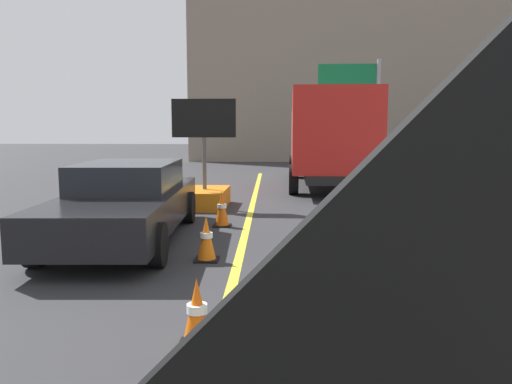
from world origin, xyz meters
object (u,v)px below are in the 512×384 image
at_px(highway_guide_sign, 360,95).
at_px(traffic_cone_curbside, 222,209).
at_px(traffic_cone_mid_lane, 197,314).
at_px(arrow_board_trailer, 205,188).
at_px(pickup_car, 126,201).
at_px(traffic_cone_far_lane, 206,239).
at_px(box_truck, 329,135).

relative_size(highway_guide_sign, traffic_cone_curbside, 6.81).
relative_size(highway_guide_sign, traffic_cone_mid_lane, 7.54).
distance_m(traffic_cone_mid_lane, traffic_cone_curbside, 5.73).
distance_m(arrow_board_trailer, traffic_cone_curbside, 2.59).
distance_m(pickup_car, traffic_cone_far_lane, 2.13).
bearing_deg(traffic_cone_far_lane, traffic_cone_mid_lane, -84.20).
bearing_deg(arrow_board_trailer, pickup_car, -103.11).
distance_m(box_truck, pickup_car, 9.56).
xyz_separation_m(traffic_cone_mid_lane, traffic_cone_far_lane, (-0.31, 3.05, 0.01)).
xyz_separation_m(arrow_board_trailer, traffic_cone_mid_lane, (1.02, -8.22, -0.16)).
distance_m(box_truck, traffic_cone_curbside, 7.77).
xyz_separation_m(traffic_cone_mid_lane, traffic_cone_curbside, (-0.34, 5.72, 0.04)).
bearing_deg(arrow_board_trailer, box_truck, 51.74).
height_order(pickup_car, traffic_cone_far_lane, pickup_car).
bearing_deg(arrow_board_trailer, highway_guide_sign, 62.02).
height_order(highway_guide_sign, traffic_cone_mid_lane, highway_guide_sign).
relative_size(traffic_cone_mid_lane, traffic_cone_curbside, 0.90).
xyz_separation_m(arrow_board_trailer, traffic_cone_curbside, (0.68, -2.50, -0.12)).
bearing_deg(traffic_cone_curbside, pickup_car, -140.18).
bearing_deg(pickup_car, traffic_cone_mid_lane, -66.57).
xyz_separation_m(pickup_car, highway_guide_sign, (6.56, 14.48, 2.72)).
bearing_deg(pickup_car, box_truck, 61.81).
relative_size(box_truck, pickup_car, 1.54).
xyz_separation_m(box_truck, traffic_cone_curbside, (-2.92, -7.07, -1.36)).
bearing_deg(pickup_car, traffic_cone_curbside, 39.82).
bearing_deg(traffic_cone_curbside, traffic_cone_mid_lane, -86.61).
distance_m(traffic_cone_far_lane, traffic_cone_curbside, 2.67).
bearing_deg(traffic_cone_far_lane, highway_guide_sign, 72.62).
bearing_deg(highway_guide_sign, traffic_cone_curbside, -110.73).
distance_m(pickup_car, traffic_cone_mid_lane, 4.82).
bearing_deg(arrow_board_trailer, traffic_cone_mid_lane, -82.91).
distance_m(pickup_car, highway_guide_sign, 16.13).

